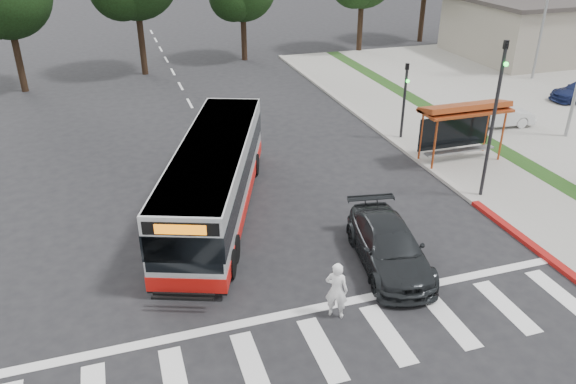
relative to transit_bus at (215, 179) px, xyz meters
name	(u,v)px	position (x,y,z in m)	size (l,w,h in m)	color
ground	(271,254)	(1.18, -3.57, -1.47)	(140.00, 140.00, 0.00)	black
sidewalk_east	(429,138)	(12.18, 4.43, -1.41)	(4.00, 40.00, 0.12)	gray
curb_east	(395,142)	(10.18, 4.43, -1.39)	(0.30, 40.00, 0.15)	#9E9991
curb_east_red	(524,239)	(10.18, -5.57, -1.39)	(0.32, 6.00, 0.15)	maroon
commercial_building	(548,28)	(31.18, 18.43, 0.73)	(14.00, 10.00, 4.40)	gray
crosswalk_ladder	(322,349)	(1.18, -8.57, -1.46)	(18.00, 2.60, 0.01)	silver
bus_shelter	(463,114)	(11.98, 1.54, 0.88)	(4.20, 1.60, 2.86)	#A1411A
traffic_signal_ne_tall	(495,108)	(10.78, -2.07, 2.41)	(0.18, 0.37, 6.50)	black
traffic_signal_ne_short	(405,93)	(10.78, 4.92, 1.01)	(0.18, 0.37, 4.00)	black
transit_bus	(215,179)	(0.00, 0.00, 0.00)	(2.47, 11.38, 2.94)	silver
pedestrian	(337,290)	(2.08, -7.34, -0.55)	(0.67, 0.44, 1.84)	white
dark_sedan	(389,246)	(4.78, -5.40, -0.74)	(2.05, 5.04, 1.46)	black
parked_car_1	(499,115)	(16.68, 4.86, -0.74)	(1.34, 3.85, 1.27)	silver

